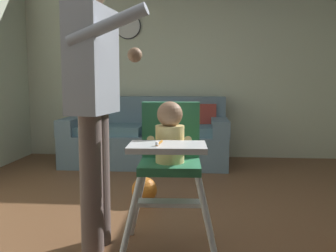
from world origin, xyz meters
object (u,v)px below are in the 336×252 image
(adult_standing, at_px, (94,98))
(toy_ball_second, at_px, (144,190))
(wall_clock, at_px, (128,26))
(couch, at_px, (147,138))
(high_chair, at_px, (170,149))

(adult_standing, distance_m, toy_ball_second, 1.24)
(toy_ball_second, xyz_separation_m, wall_clock, (-0.52, 2.04, 1.71))
(couch, relative_size, high_chair, 2.19)
(high_chair, distance_m, toy_ball_second, 1.14)
(couch, bearing_deg, wall_clock, -145.97)
(toy_ball_second, bearing_deg, high_chair, -72.69)
(high_chair, xyz_separation_m, wall_clock, (-0.81, 3.00, 1.17))
(couch, distance_m, wall_clock, 1.60)
(wall_clock, bearing_deg, adult_standing, -83.37)
(high_chair, distance_m, wall_clock, 3.32)
(high_chair, height_order, adult_standing, adult_standing)
(high_chair, bearing_deg, adult_standing, -100.15)
(adult_standing, bearing_deg, wall_clock, 104.31)
(adult_standing, bearing_deg, high_chair, -0.06)
(adult_standing, relative_size, wall_clock, 4.65)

